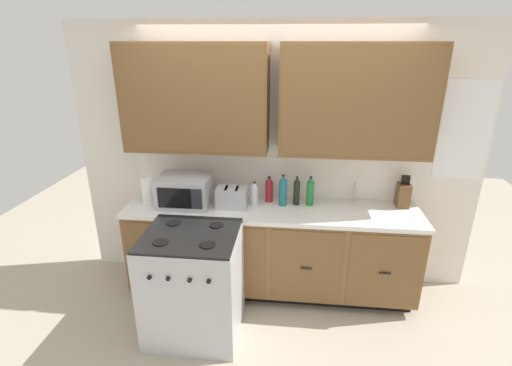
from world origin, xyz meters
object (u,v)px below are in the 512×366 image
stove_range (194,284)px  toaster (232,198)px  bottle_clear (254,194)px  bottle_red (269,189)px  microwave (184,191)px  paper_towel_roll (148,191)px  bottle_teal (283,190)px  bottle_green (310,191)px  bottle_dark (297,191)px  knife_block (403,195)px

stove_range → toaster: size_ratio=3.39×
bottle_clear → bottle_red: bottle_red is taller
microwave → paper_towel_roll: (-0.34, -0.03, -0.01)m
bottle_clear → bottle_red: 0.17m
toaster → bottle_clear: 0.22m
bottle_teal → bottle_clear: bottle_teal is taller
bottle_clear → paper_towel_roll: bearing=-175.0°
bottle_green → bottle_clear: (-0.52, -0.06, -0.02)m
toaster → bottle_red: (0.33, 0.17, 0.03)m
bottle_red → bottle_dark: bearing=-9.9°
knife_block → paper_towel_roll: bearing=-174.8°
bottle_red → microwave: bearing=-168.1°
microwave → bottle_clear: (0.65, 0.06, -0.02)m
bottle_green → paper_towel_roll: bearing=-174.4°
bottle_red → bottle_dark: 0.27m
knife_block → bottle_green: 0.86m
knife_block → toaster: bearing=-173.0°
toaster → bottle_dark: bottle_dark is taller
toaster → paper_towel_roll: 0.79m
bottle_teal → bottle_dark: 0.13m
stove_range → bottle_red: bearing=53.9°
knife_block → bottle_clear: (-1.38, -0.13, 0.00)m
bottle_green → bottle_red: 0.39m
toaster → bottle_dark: 0.61m
toaster → bottle_clear: size_ratio=1.19×
knife_block → bottle_green: bearing=-175.6°
bottle_red → bottle_dark: bottle_dark is taller
bottle_teal → bottle_clear: (-0.26, -0.03, -0.03)m
stove_range → bottle_dark: size_ratio=3.39×
bottle_green → microwave: bearing=-174.1°
bottle_dark → microwave: bearing=-173.5°
toaster → bottle_green: 0.73m
stove_range → bottle_clear: (0.44, 0.67, 0.56)m
toaster → bottle_green: size_ratio=0.98×
paper_towel_roll → bottle_dark: 1.39m
microwave → bottle_green: 1.18m
bottle_clear → microwave: bearing=-174.6°
stove_range → knife_block: 2.06m
stove_range → bottle_teal: 1.15m
bottle_red → bottle_clear: bearing=-141.3°
knife_block → paper_towel_roll: (-2.37, -0.21, 0.01)m
microwave → knife_block: 2.04m
stove_range → bottle_clear: 0.98m
bottle_green → bottle_clear: size_ratio=1.20×
stove_range → bottle_red: 1.11m
bottle_clear → bottle_red: size_ratio=0.93×
microwave → bottle_teal: bottle_teal is taller
bottle_clear → bottle_red: bearing=38.7°
stove_range → microwave: microwave is taller
paper_towel_roll → bottle_green: (1.51, 0.15, 0.01)m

